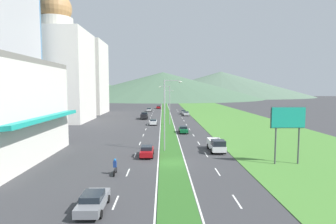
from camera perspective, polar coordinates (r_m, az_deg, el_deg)
name	(u,v)px	position (r m, az deg, el deg)	size (l,w,h in m)	color
ground_plane	(172,163)	(35.16, 0.80, -10.68)	(600.00, 600.00, 0.00)	#38383A
grass_median	(166,116)	(94.32, -0.41, -0.78)	(3.20, 240.00, 0.06)	#2D6023
grass_verge_right	(225,116)	(96.79, 11.88, -0.74)	(24.00, 240.00, 0.06)	#477F33
lane_dash_left_1	(116,202)	(24.24, -10.97, -18.15)	(0.16, 2.80, 0.01)	silver
lane_dash_left_2	(128,172)	(31.78, -8.41, -12.45)	(0.16, 2.80, 0.01)	silver
lane_dash_left_3	(135,155)	(39.54, -6.91, -8.94)	(0.16, 2.80, 0.01)	silver
lane_dash_left_4	(140,143)	(47.43, -5.91, -6.58)	(0.16, 2.80, 0.01)	silver
lane_dash_left_5	(143,135)	(55.38, -5.21, -4.90)	(0.16, 2.80, 0.01)	silver
lane_dash_left_6	(146,129)	(63.37, -4.69, -3.64)	(0.16, 2.80, 0.01)	silver
lane_dash_left_7	(148,125)	(71.39, -4.28, -2.67)	(0.16, 2.80, 0.01)	silver
lane_dash_left_8	(149,121)	(79.43, -3.96, -1.89)	(0.16, 2.80, 0.01)	silver
lane_dash_left_9	(151,118)	(87.49, -3.70, -1.25)	(0.16, 2.80, 0.01)	silver
lane_dash_left_10	(152,115)	(95.55, -3.48, -0.72)	(0.16, 2.80, 0.01)	silver
lane_dash_left_11	(152,113)	(103.62, -3.29, -0.28)	(0.16, 2.80, 0.01)	silver
lane_dash_left_12	(153,112)	(111.70, -3.14, 0.10)	(0.16, 2.80, 0.01)	silver
lane_dash_left_13	(154,110)	(119.79, -3.00, 0.43)	(0.16, 2.80, 0.01)	silver
lane_dash_right_1	(237,201)	(24.72, 14.30, -17.75)	(0.16, 2.80, 0.01)	silver
lane_dash_right_2	(218,172)	(32.14, 10.38, -12.27)	(0.16, 2.80, 0.01)	silver
lane_dash_right_3	(206,155)	(39.84, 8.03, -8.85)	(0.16, 2.80, 0.01)	silver
lane_dash_right_4	(199,143)	(47.67, 6.48, -6.53)	(0.16, 2.80, 0.01)	silver
lane_dash_right_5	(193,135)	(55.59, 5.37, -4.87)	(0.16, 2.80, 0.01)	silver
lane_dash_right_6	(190,129)	(63.56, 4.55, -3.62)	(0.16, 2.80, 0.01)	silver
lane_dash_right_7	(186,125)	(71.55, 3.91, -2.65)	(0.16, 2.80, 0.01)	silver
lane_dash_right_8	(184,121)	(79.58, 3.40, -1.87)	(0.16, 2.80, 0.01)	silver
lane_dash_right_9	(182,118)	(87.62, 2.98, -1.24)	(0.16, 2.80, 0.01)	silver
lane_dash_right_10	(180,115)	(95.67, 2.64, -0.71)	(0.16, 2.80, 0.01)	silver
lane_dash_right_11	(179,113)	(103.73, 2.34, -0.27)	(0.16, 2.80, 0.01)	silver
lane_dash_right_12	(178,111)	(111.81, 2.09, 0.11)	(0.16, 2.80, 0.01)	silver
lane_dash_right_13	(177,110)	(119.88, 1.88, 0.44)	(0.16, 2.80, 0.01)	silver
edge_line_median_left	(161,116)	(94.32, -1.47, -0.79)	(0.16, 240.00, 0.01)	silver
edge_line_median_right	(171,116)	(94.36, 0.65, -0.79)	(0.16, 240.00, 0.01)	silver
domed_building	(58,70)	(84.35, -22.16, 8.27)	(17.14, 17.14, 36.22)	silver
midrise_colored	(82,78)	(108.55, -17.66, 6.87)	(17.00, 17.00, 27.01)	silver
hill_far_left	(47,78)	(291.64, -24.14, 6.52)	(182.83, 182.83, 39.06)	#47664C
hill_far_center	(163,85)	(264.30, -1.07, 5.65)	(189.25, 189.25, 25.16)	#47664C
hill_far_right	(221,84)	(336.74, 11.03, 5.81)	(208.08, 208.08, 29.80)	#516B56
street_lamp_near	(166,111)	(40.78, -0.40, 0.22)	(2.76, 0.28, 10.81)	#99999E
street_lamp_mid	(169,103)	(70.45, 0.12, 1.99)	(2.94, 0.35, 10.20)	#99999E
street_lamp_far	(166,100)	(100.22, -0.41, 2.52)	(3.30, 0.52, 8.90)	#99999E
billboard_roadside	(288,121)	(36.68, 23.94, -1.76)	(4.36, 0.28, 7.26)	#4C4C51
car_0	(183,129)	(58.34, 3.25, -3.66)	(1.85, 4.77, 1.44)	#0C5128
car_1	(186,113)	(94.79, 3.81, -0.30)	(2.04, 4.36, 1.51)	#B2B2B7
car_2	(149,110)	(111.56, -4.02, 0.49)	(1.92, 4.61, 1.52)	#B2B2B7
car_3	(93,201)	(22.96, -15.48, -17.61)	(1.96, 4.46, 1.44)	slate
car_4	(147,151)	(38.33, -4.47, -8.19)	(1.89, 4.24, 1.52)	maroon
car_5	(153,122)	(70.90, -3.11, -2.10)	(1.92, 4.31, 1.46)	silver
car_6	(183,112)	(101.00, 3.28, 0.02)	(1.92, 4.74, 1.46)	slate
car_7	(159,107)	(127.81, -2.01, 1.06)	(1.99, 4.43, 1.45)	maroon
pickup_truck_0	(144,116)	(85.09, -5.00, -0.78)	(2.18, 5.40, 2.00)	black
pickup_truck_1	(217,145)	(41.62, 10.18, -6.90)	(2.18, 5.40, 2.00)	silver
motorcycle_rider	(115,168)	(31.05, -11.08, -11.48)	(0.36, 2.00, 1.80)	black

